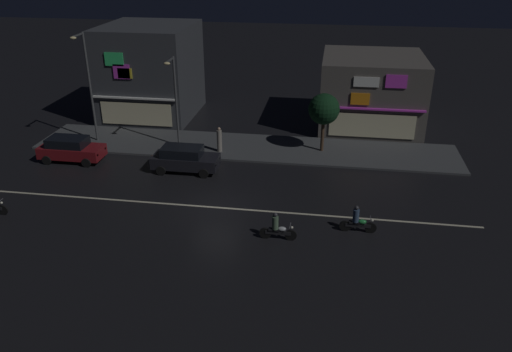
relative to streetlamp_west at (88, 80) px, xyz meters
name	(u,v)px	position (x,y,z in m)	size (l,w,h in m)	color
ground_plane	(216,208)	(11.14, -8.55, -4.76)	(140.00, 140.00, 0.00)	black
lane_divider_stripe	(216,207)	(11.14, -8.55, -4.75)	(28.94, 0.16, 0.01)	beige
sidewalk_far	(244,147)	(11.14, 0.65, -4.69)	(30.46, 5.17, 0.14)	#424447
storefront_left_block	(371,91)	(20.28, 7.31, -1.96)	(7.84, 8.33, 5.61)	#56514C
storefront_center_block	(151,71)	(2.01, 7.22, -0.98)	(7.22, 8.14, 7.56)	#383A3F
streetlamp_west	(88,80)	(0.00, 0.00, 0.00)	(0.44, 1.64, 7.93)	#47494C
streetlamp_mid	(175,95)	(6.39, -0.18, -0.75)	(0.44, 1.64, 6.48)	#47494C
pedestrian_on_sidewalk	(219,140)	(9.57, -0.59, -3.79)	(0.35, 0.35, 1.80)	gray
street_tree	(324,109)	(16.74, 0.67, -1.57)	(2.17, 2.17, 4.16)	#473323
parked_car_near_kerb	(71,149)	(-0.16, -3.46, -3.89)	(4.30, 1.98, 1.67)	maroon
parked_car_trailing	(185,159)	(8.00, -3.92, -3.89)	(4.30, 1.98, 1.67)	black
motorcycle_following	(277,228)	(14.93, -11.34, -4.13)	(1.90, 0.60, 1.52)	black
motorcycle_opposite_lane	(357,221)	(18.94, -10.00, -4.13)	(1.90, 0.60, 1.52)	black
traffic_cone	(152,159)	(5.40, -2.95, -4.49)	(0.36, 0.36, 0.55)	orange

